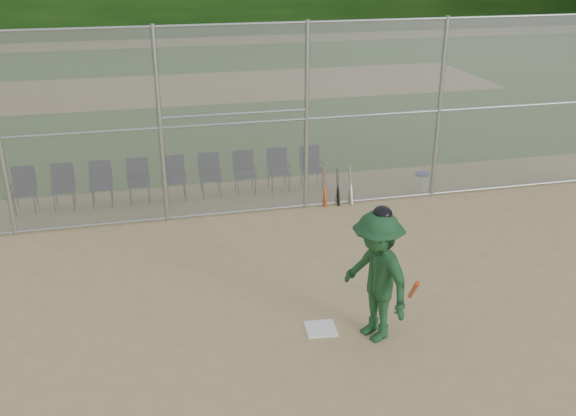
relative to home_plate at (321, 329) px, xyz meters
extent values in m
plane|color=tan|center=(0.02, -0.32, -0.01)|extent=(100.00, 100.00, 0.00)
plane|color=#2A5B1B|center=(0.02, 17.68, 0.00)|extent=(100.00, 100.00, 0.00)
plane|color=tan|center=(0.02, 17.68, 0.00)|extent=(24.00, 24.00, 0.00)
cube|color=gray|center=(0.02, 4.68, 1.99)|extent=(16.00, 0.02, 4.00)
cylinder|color=#9EA3A8|center=(0.02, 4.68, 3.94)|extent=(16.00, 0.05, 0.05)
cube|color=white|center=(0.00, 0.00, 0.00)|extent=(0.49, 0.49, 0.02)
imported|color=#1C4624|center=(0.70, -0.34, 0.99)|extent=(1.11, 1.46, 2.00)
ellipsoid|color=black|center=(0.70, -0.34, 1.95)|extent=(0.27, 0.30, 0.23)
cylinder|color=#CC4313|center=(1.10, -0.74, 0.94)|extent=(0.28, 0.66, 0.62)
cylinder|color=white|center=(3.95, 5.10, 0.17)|extent=(0.31, 0.31, 0.37)
cylinder|color=#263FA8|center=(3.95, 5.10, 0.38)|extent=(0.33, 0.33, 0.05)
cylinder|color=#D84C14|center=(1.45, 4.70, 0.41)|extent=(0.06, 0.25, 0.84)
cylinder|color=black|center=(1.75, 4.70, 0.41)|extent=(0.06, 0.28, 0.84)
cylinder|color=#B2B2B7|center=(2.05, 4.70, 0.40)|extent=(0.06, 0.31, 0.83)
camera|label=1|loc=(-2.41, -7.89, 5.42)|focal=40.00mm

